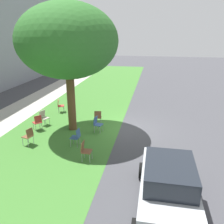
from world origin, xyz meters
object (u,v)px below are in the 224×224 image
Objects in this scene: chair_0 at (60,105)px; chair_6 at (38,121)px; street_tree at (68,41)px; chair_3 at (44,117)px; chair_7 at (28,135)px; chair_4 at (76,136)px; chair_2 at (98,116)px; chair_5 at (85,150)px; parked_car at (168,185)px; chair_1 at (97,123)px.

chair_0 is 1.00× the size of chair_6.
street_tree is 4.63m from chair_3.
street_tree is 7.57× the size of chair_0.
chair_4 is at bearing -81.65° from chair_7.
chair_2 is 4.01m from chair_5.
chair_2 is 0.24× the size of parked_car.
chair_4 is (-2.79, 0.37, 0.00)m from chair_2.
chair_0 is 4.86m from chair_7.
chair_2 is 1.00× the size of chair_5.
street_tree is 1.80× the size of parked_car.
chair_5 is (-3.37, -3.53, 0.00)m from chair_3.
chair_4 is (-4.50, -2.70, 0.00)m from chair_0.
chair_3 and chair_7 have the same top height.
street_tree is 5.01m from chair_7.
chair_6 is 8.40m from parked_car.
chair_1 is at bearing -167.85° from chair_2.
chair_7 is at bearing 64.11° from parked_car.
chair_1 is at bearing -129.60° from chair_0.
chair_0 is 1.00× the size of chair_5.
chair_2 is (1.01, 0.22, 0.00)m from chair_1.
chair_7 is at bearing 148.00° from street_tree.
chair_3 is 3.49m from chair_4.
chair_5 is 0.24× the size of parked_car.
chair_2 is at bearing -55.31° from street_tree.
chair_0 is 1.00× the size of chair_7.
chair_3 is 0.24× the size of parked_car.
chair_4 is (-1.92, -0.88, -4.24)m from street_tree.
chair_2 is (0.87, -1.25, -4.24)m from street_tree.
chair_4 is at bearing -128.42° from chair_3.
chair_0 and chair_3 have the same top height.
chair_2 and chair_6 have the same top height.
chair_1 is 1.87m from chair_4.
chair_4 is 2.32m from chair_7.
street_tree is 4.74m from chair_4.
chair_4 is 3.08m from chair_6.
chair_6 is at bearing 113.90° from chair_2.
chair_6 is (1.41, 2.73, 0.00)m from chair_4.
parked_car is (-4.86, -6.84, 0.32)m from chair_6.
street_tree is at bearing -144.80° from chair_0.
chair_0 is 6.69m from chair_5.
street_tree is 4.50m from chair_2.
chair_0 and chair_7 have the same top height.
chair_1 is at bearing -83.68° from chair_6.
chair_6 is at bearing 53.45° from chair_5.
parked_car is at bearing -146.01° from chair_1.
chair_4 is (-1.78, 0.58, 0.00)m from chair_1.
chair_5 is (-1.20, -0.80, 0.00)m from chair_4.
chair_7 is at bearing 74.39° from chair_5.
street_tree is 7.57× the size of chair_3.
chair_7 is at bearing 126.35° from chair_1.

